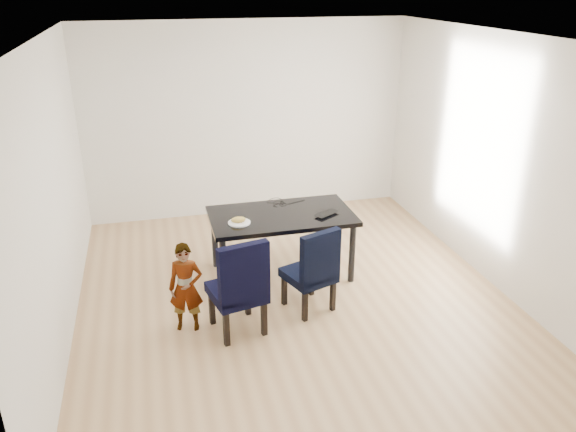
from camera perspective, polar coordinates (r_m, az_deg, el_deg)
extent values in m
cube|color=tan|center=(6.18, 0.46, -8.03)|extent=(4.50, 5.00, 0.01)
cube|color=white|center=(5.32, 0.56, 17.88)|extent=(4.50, 5.00, 0.01)
cube|color=white|center=(7.96, -4.15, 9.65)|extent=(4.50, 0.01, 2.70)
cube|color=silver|center=(3.46, 11.23, -9.38)|extent=(4.50, 0.01, 2.70)
cube|color=white|center=(5.51, -22.82, 1.74)|extent=(0.01, 5.00, 2.70)
cube|color=white|center=(6.52, 20.13, 5.29)|extent=(0.01, 5.00, 2.70)
cube|color=black|center=(6.42, -0.66, -2.89)|extent=(1.60, 0.90, 0.75)
cube|color=black|center=(5.39, -5.27, -6.90)|extent=(0.58, 0.59, 1.01)
cube|color=black|center=(5.73, 2.12, -5.28)|extent=(0.58, 0.59, 0.93)
imported|color=red|center=(5.50, -10.33, -7.16)|extent=(0.37, 0.28, 0.90)
cylinder|color=white|center=(6.06, -4.98, -0.67)|extent=(0.32, 0.32, 0.01)
ellipsoid|color=gold|center=(6.03, -5.07, -0.37)|extent=(0.18, 0.13, 0.06)
imported|color=black|center=(6.28, 3.65, 0.31)|extent=(0.36, 0.32, 0.02)
torus|color=black|center=(6.53, -0.86, 1.17)|extent=(0.20, 0.20, 0.01)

